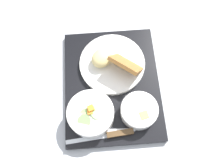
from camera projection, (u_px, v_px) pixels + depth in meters
ground_plane at (112, 85)px, 0.80m from camera, size 4.00×4.00×0.00m
serving_tray at (112, 84)px, 0.79m from camera, size 0.43×0.36×0.02m
bowl_salad at (91, 114)px, 0.71m from camera, size 0.14×0.14×0.07m
bowl_soup at (139, 111)px, 0.72m from camera, size 0.11×0.11×0.05m
plate_main at (112, 63)px, 0.79m from camera, size 0.22×0.22×0.09m
knife at (115, 134)px, 0.71m from camera, size 0.02×0.21×0.02m
spoon at (102, 131)px, 0.72m from camera, size 0.05×0.15×0.01m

